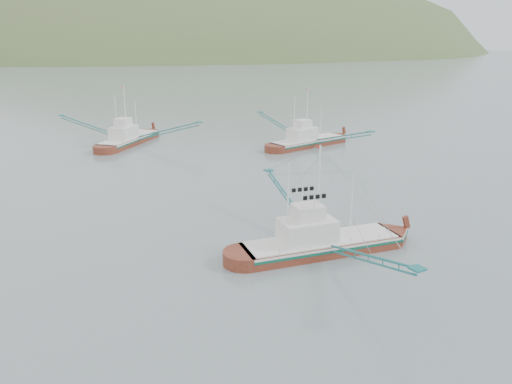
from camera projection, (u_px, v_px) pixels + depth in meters
ground at (293, 247)px, 41.76m from camera, size 1200.00×1200.00×0.00m
main_boat at (320, 233)px, 40.22m from camera, size 13.54×23.51×9.62m
bg_boat_right at (308, 136)px, 79.83m from camera, size 14.02×24.61×10.01m
bg_boat_far at (128, 131)px, 81.26m from camera, size 20.41×21.32×10.16m
headland_right at (243, 54)px, 511.69m from camera, size 684.00×432.00×306.00m
ridge_distant at (4, 54)px, 514.59m from camera, size 960.00×400.00×240.00m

